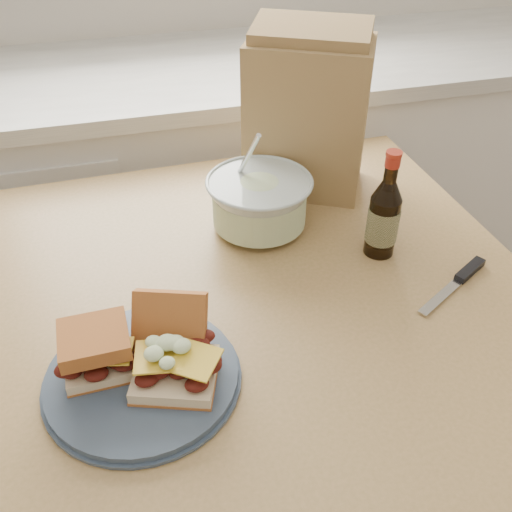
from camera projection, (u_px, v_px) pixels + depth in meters
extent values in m
cube|color=silver|center=(197.00, 210.00, 1.90)|extent=(2.40, 0.60, 0.90)
cube|color=silver|center=(186.00, 71.00, 1.61)|extent=(2.50, 0.64, 0.04)
cube|color=tan|center=(254.00, 309.00, 0.99)|extent=(1.03, 1.03, 0.04)
cube|color=tan|center=(41.00, 347.00, 1.48)|extent=(0.07, 0.07, 0.79)
cube|color=tan|center=(357.00, 283.00, 1.68)|extent=(0.07, 0.07, 0.79)
cylinder|color=#3A495E|center=(142.00, 377.00, 0.83)|extent=(0.28, 0.28, 0.02)
cube|color=beige|center=(100.00, 363.00, 0.83)|extent=(0.10, 0.09, 0.02)
cube|color=yellow|center=(96.00, 349.00, 0.81)|extent=(0.06, 0.06, 0.00)
cube|color=#B45F2F|center=(94.00, 339.00, 0.80)|extent=(0.10, 0.09, 0.03)
cube|color=beige|center=(176.00, 374.00, 0.81)|extent=(0.14, 0.14, 0.02)
cube|color=yellow|center=(174.00, 357.00, 0.79)|extent=(0.09, 0.09, 0.00)
cube|color=#B45F2F|center=(170.00, 324.00, 0.84)|extent=(0.13, 0.11, 0.10)
cone|color=#B7C5C0|center=(259.00, 205.00, 1.11)|extent=(0.20, 0.20, 0.10)
cylinder|color=white|center=(259.00, 207.00, 1.12)|extent=(0.18, 0.18, 0.07)
torus|color=#B7C5C0|center=(259.00, 181.00, 1.08)|extent=(0.21, 0.21, 0.01)
cylinder|color=silver|center=(246.00, 160.00, 1.08)|extent=(0.04, 0.08, 0.14)
cylinder|color=black|center=(382.00, 226.00, 1.04)|extent=(0.06, 0.06, 0.12)
cone|color=black|center=(388.00, 190.00, 1.00)|extent=(0.06, 0.06, 0.04)
cylinder|color=black|center=(392.00, 169.00, 0.97)|extent=(0.02, 0.02, 0.05)
cylinder|color=#A82416|center=(393.00, 161.00, 0.96)|extent=(0.03, 0.03, 0.02)
cylinder|color=#B43221|center=(394.00, 154.00, 0.95)|extent=(0.03, 0.03, 0.01)
cylinder|color=#2B371B|center=(382.00, 224.00, 1.04)|extent=(0.06, 0.06, 0.07)
cube|color=silver|center=(443.00, 294.00, 0.98)|extent=(0.13, 0.08, 0.00)
cube|color=black|center=(470.00, 270.00, 1.03)|extent=(0.08, 0.06, 0.01)
cube|color=#A3824F|center=(307.00, 118.00, 1.18)|extent=(0.29, 0.25, 0.32)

